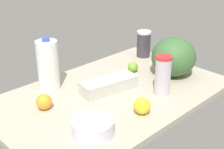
{
  "coord_description": "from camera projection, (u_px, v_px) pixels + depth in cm",
  "views": [
    {
      "loc": [
        -99.08,
        -101.61,
        78.06
      ],
      "look_at": [
        0.0,
        0.0,
        13.0
      ],
      "focal_mm": 50.0,
      "sensor_mm": 36.0,
      "label": 1
    }
  ],
  "objects": [
    {
      "name": "countertop",
      "position": [
        112.0,
        95.0,
        1.61
      ],
      "size": [
        120.0,
        76.0,
        3.0
      ],
      "primitive_type": "cube",
      "color": "#AEA48F",
      "rests_on": "ground"
    },
    {
      "name": "shaker_bottle",
      "position": [
        144.0,
        44.0,
        2.03
      ],
      "size": [
        9.13,
        9.13,
        17.09
      ],
      "color": "#37343B",
      "rests_on": "countertop"
    },
    {
      "name": "egg_carton",
      "position": [
        108.0,
        85.0,
        1.6
      ],
      "size": [
        31.19,
        15.61,
        6.75
      ],
      "primitive_type": "cube",
      "rotation": [
        0.0,
        0.0,
        -0.18
      ],
      "color": "beige",
      "rests_on": "countertop"
    },
    {
      "name": "milk_jug",
      "position": [
        48.0,
        65.0,
        1.59
      ],
      "size": [
        11.01,
        11.01,
        27.72
      ],
      "color": "white",
      "rests_on": "countertop"
    },
    {
      "name": "mixing_bowl",
      "position": [
        93.0,
        127.0,
        1.26
      ],
      "size": [
        17.52,
        17.52,
        6.32
      ],
      "primitive_type": "cylinder",
      "color": "silver",
      "rests_on": "countertop"
    },
    {
      "name": "watermelon",
      "position": [
        174.0,
        57.0,
        1.76
      ],
      "size": [
        24.99,
        24.99,
        21.93
      ],
      "primitive_type": "ellipsoid",
      "color": "#386332",
      "rests_on": "countertop"
    },
    {
      "name": "tumbler_cup",
      "position": [
        163.0,
        75.0,
        1.55
      ],
      "size": [
        8.18,
        8.18,
        20.38
      ],
      "color": "silver",
      "rests_on": "countertop"
    },
    {
      "name": "lemon_loose",
      "position": [
        142.0,
        106.0,
        1.4
      ],
      "size": [
        7.76,
        7.76,
        7.76
      ],
      "primitive_type": "sphere",
      "color": "yellow",
      "rests_on": "countertop"
    },
    {
      "name": "lime_by_jug",
      "position": [
        133.0,
        67.0,
        1.83
      ],
      "size": [
        5.95,
        5.95,
        5.95
      ],
      "primitive_type": "sphere",
      "color": "#6CA930",
      "rests_on": "countertop"
    },
    {
      "name": "orange_beside_bowl",
      "position": [
        44.0,
        102.0,
        1.44
      ],
      "size": [
        7.41,
        7.41,
        7.41
      ],
      "primitive_type": "sphere",
      "color": "orange",
      "rests_on": "countertop"
    }
  ]
}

